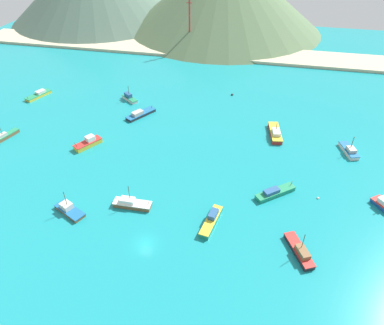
{
  "coord_description": "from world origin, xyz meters",
  "views": [
    {
      "loc": [
        19.75,
        -44.33,
        57.92
      ],
      "look_at": [
        4.13,
        27.63,
        1.68
      ],
      "focal_mm": 32.33,
      "sensor_mm": 36.0,
      "label": 1
    }
  ],
  "objects_px": {
    "buoy_0": "(318,198)",
    "fishing_boat_4": "(131,203)",
    "fishing_boat_0": "(88,143)",
    "fishing_boat_14": "(69,209)",
    "buoy_1": "(232,95)",
    "fishing_boat_2": "(275,133)",
    "fishing_boat_1": "(349,150)",
    "fishing_boat_5": "(4,137)",
    "radio_tower": "(190,22)",
    "fishing_boat_8": "(211,220)",
    "fishing_boat_6": "(140,114)",
    "fishing_boat_11": "(39,95)",
    "fishing_boat_7": "(300,251)",
    "fishing_boat_12": "(129,98)",
    "fishing_boat_9": "(275,192)"
  },
  "relations": [
    {
      "from": "buoy_0",
      "to": "fishing_boat_4",
      "type": "bearing_deg",
      "value": -164.45
    },
    {
      "from": "fishing_boat_0",
      "to": "fishing_boat_14",
      "type": "bearing_deg",
      "value": -73.64
    },
    {
      "from": "buoy_0",
      "to": "buoy_1",
      "type": "bearing_deg",
      "value": 117.99
    },
    {
      "from": "fishing_boat_2",
      "to": "buoy_1",
      "type": "distance_m",
      "value": 29.4
    },
    {
      "from": "fishing_boat_1",
      "to": "fishing_boat_5",
      "type": "distance_m",
      "value": 102.17
    },
    {
      "from": "radio_tower",
      "to": "fishing_boat_8",
      "type": "bearing_deg",
      "value": -74.89
    },
    {
      "from": "fishing_boat_0",
      "to": "fishing_boat_6",
      "type": "height_order",
      "value": "fishing_boat_0"
    },
    {
      "from": "buoy_1",
      "to": "fishing_boat_0",
      "type": "bearing_deg",
      "value": -131.7
    },
    {
      "from": "fishing_boat_0",
      "to": "fishing_boat_1",
      "type": "distance_m",
      "value": 75.53
    },
    {
      "from": "fishing_boat_11",
      "to": "fishing_boat_8",
      "type": "bearing_deg",
      "value": -33.59
    },
    {
      "from": "fishing_boat_7",
      "to": "fishing_boat_11",
      "type": "distance_m",
      "value": 105.74
    },
    {
      "from": "fishing_boat_12",
      "to": "fishing_boat_1",
      "type": "bearing_deg",
      "value": -13.46
    },
    {
      "from": "fishing_boat_1",
      "to": "fishing_boat_11",
      "type": "relative_size",
      "value": 0.85
    },
    {
      "from": "fishing_boat_0",
      "to": "fishing_boat_14",
      "type": "xyz_separation_m",
      "value": [
        7.66,
        -26.11,
        -0.25
      ]
    },
    {
      "from": "fishing_boat_11",
      "to": "buoy_0",
      "type": "distance_m",
      "value": 102.75
    },
    {
      "from": "fishing_boat_0",
      "to": "fishing_boat_12",
      "type": "bearing_deg",
      "value": 87.13
    },
    {
      "from": "fishing_boat_8",
      "to": "fishing_boat_14",
      "type": "xyz_separation_m",
      "value": [
        -32.85,
        -3.58,
        -0.11
      ]
    },
    {
      "from": "fishing_boat_11",
      "to": "fishing_boat_14",
      "type": "relative_size",
      "value": 1.2
    },
    {
      "from": "fishing_boat_6",
      "to": "fishing_boat_7",
      "type": "bearing_deg",
      "value": -42.94
    },
    {
      "from": "fishing_boat_4",
      "to": "fishing_boat_8",
      "type": "xyz_separation_m",
      "value": [
        19.35,
        -1.29,
        0.04
      ]
    },
    {
      "from": "fishing_boat_5",
      "to": "buoy_1",
      "type": "bearing_deg",
      "value": 34.49
    },
    {
      "from": "fishing_boat_14",
      "to": "buoy_0",
      "type": "height_order",
      "value": "fishing_boat_14"
    },
    {
      "from": "fishing_boat_2",
      "to": "fishing_boat_12",
      "type": "distance_m",
      "value": 53.57
    },
    {
      "from": "fishing_boat_14",
      "to": "fishing_boat_12",
      "type": "bearing_deg",
      "value": 96.26
    },
    {
      "from": "fishing_boat_11",
      "to": "fishing_boat_4",
      "type": "bearing_deg",
      "value": -41.38
    },
    {
      "from": "fishing_boat_7",
      "to": "fishing_boat_14",
      "type": "height_order",
      "value": "fishing_boat_14"
    },
    {
      "from": "fishing_boat_9",
      "to": "buoy_0",
      "type": "height_order",
      "value": "fishing_boat_9"
    },
    {
      "from": "fishing_boat_4",
      "to": "buoy_0",
      "type": "height_order",
      "value": "fishing_boat_4"
    },
    {
      "from": "fishing_boat_0",
      "to": "fishing_boat_12",
      "type": "height_order",
      "value": "fishing_boat_12"
    },
    {
      "from": "buoy_1",
      "to": "fishing_boat_8",
      "type": "bearing_deg",
      "value": -87.2
    },
    {
      "from": "fishing_boat_1",
      "to": "fishing_boat_8",
      "type": "bearing_deg",
      "value": -134.03
    },
    {
      "from": "fishing_boat_4",
      "to": "fishing_boat_6",
      "type": "distance_m",
      "value": 43.0
    },
    {
      "from": "buoy_0",
      "to": "buoy_1",
      "type": "relative_size",
      "value": 0.69
    },
    {
      "from": "fishing_boat_1",
      "to": "buoy_0",
      "type": "distance_m",
      "value": 23.95
    },
    {
      "from": "fishing_boat_4",
      "to": "fishing_boat_7",
      "type": "bearing_deg",
      "value": -8.5
    },
    {
      "from": "fishing_boat_12",
      "to": "fishing_boat_7",
      "type": "bearing_deg",
      "value": -44.5
    },
    {
      "from": "buoy_0",
      "to": "fishing_boat_1",
      "type": "bearing_deg",
      "value": 65.44
    },
    {
      "from": "fishing_boat_8",
      "to": "fishing_boat_0",
      "type": "bearing_deg",
      "value": 150.93
    },
    {
      "from": "fishing_boat_1",
      "to": "fishing_boat_14",
      "type": "relative_size",
      "value": 1.02
    },
    {
      "from": "fishing_boat_11",
      "to": "buoy_0",
      "type": "relative_size",
      "value": 16.67
    },
    {
      "from": "fishing_boat_1",
      "to": "fishing_boat_14",
      "type": "bearing_deg",
      "value": -149.91
    },
    {
      "from": "fishing_boat_12",
      "to": "buoy_1",
      "type": "xyz_separation_m",
      "value": [
        35.86,
        11.86,
        -0.77
      ]
    },
    {
      "from": "fishing_boat_5",
      "to": "buoy_0",
      "type": "relative_size",
      "value": 15.7
    },
    {
      "from": "fishing_boat_0",
      "to": "fishing_boat_7",
      "type": "xyz_separation_m",
      "value": [
        59.56,
        -26.97,
        -0.2
      ]
    },
    {
      "from": "fishing_boat_0",
      "to": "fishing_boat_9",
      "type": "relative_size",
      "value": 0.86
    },
    {
      "from": "fishing_boat_14",
      "to": "radio_tower",
      "type": "distance_m",
      "value": 110.46
    },
    {
      "from": "fishing_boat_0",
      "to": "buoy_1",
      "type": "xyz_separation_m",
      "value": [
        37.36,
        41.93,
        -0.84
      ]
    },
    {
      "from": "fishing_boat_6",
      "to": "fishing_boat_7",
      "type": "height_order",
      "value": "fishing_boat_7"
    },
    {
      "from": "buoy_0",
      "to": "fishing_boat_12",
      "type": "bearing_deg",
      "value": 148.09
    },
    {
      "from": "fishing_boat_1",
      "to": "fishing_boat_2",
      "type": "distance_m",
      "value": 21.46
    }
  ]
}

